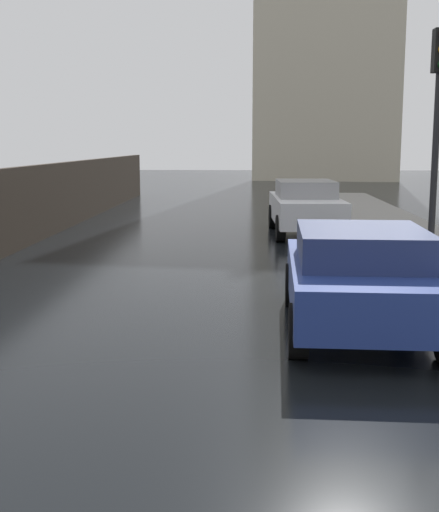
{
  "coord_description": "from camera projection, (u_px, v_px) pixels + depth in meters",
  "views": [
    {
      "loc": [
        1.04,
        -1.54,
        2.4
      ],
      "look_at": [
        0.6,
        7.59,
        0.88
      ],
      "focal_mm": 47.69,
      "sensor_mm": 36.0,
      "label": 1
    }
  ],
  "objects": [
    {
      "name": "car_blue_mid_road",
      "position": [
        360.0,
        276.0,
        8.74
      ],
      "size": [
        1.97,
        3.9,
        1.33
      ],
      "rotation": [
        0.0,
        0.0,
        -0.03
      ],
      "color": "navy",
      "rests_on": "ground"
    },
    {
      "name": "traffic_light",
      "position": [
        438.0,
        104.0,
        12.03
      ],
      "size": [
        0.26,
        0.39,
        4.23
      ],
      "color": "black",
      "rests_on": "sidewalk_strip"
    },
    {
      "name": "car_white_near_kerb",
      "position": [
        305.0,
        206.0,
        18.01
      ],
      "size": [
        1.88,
        4.27,
        1.42
      ],
      "rotation": [
        0.0,
        0.0,
        0.04
      ],
      "color": "silver",
      "rests_on": "ground"
    }
  ]
}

